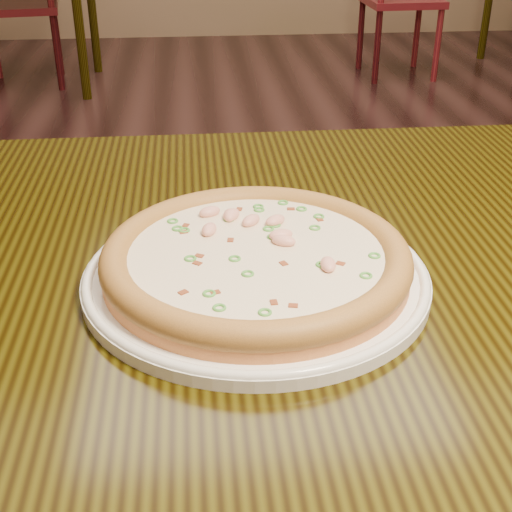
{
  "coord_description": "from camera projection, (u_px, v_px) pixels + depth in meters",
  "views": [
    {
      "loc": [
        -0.33,
        -1.01,
        1.1
      ],
      "look_at": [
        -0.28,
        -0.41,
        0.78
      ],
      "focal_mm": 50.0,
      "sensor_mm": 36.0,
      "label": 1
    }
  ],
  "objects": [
    {
      "name": "ground",
      "position": [
        374.0,
        492.0,
        1.43
      ],
      "size": [
        9.0,
        9.0,
        0.0
      ],
      "primitive_type": "plane",
      "color": "black"
    },
    {
      "name": "plate",
      "position": [
        256.0,
        275.0,
        0.69
      ],
      "size": [
        0.33,
        0.33,
        0.02
      ],
      "color": "white",
      "rests_on": "hero_table"
    },
    {
      "name": "hero_table",
      "position": [
        359.0,
        331.0,
        0.79
      ],
      "size": [
        1.2,
        0.8,
        0.75
      ],
      "color": "black",
      "rests_on": "ground"
    },
    {
      "name": "chair_b",
      "position": [
        29.0,
        5.0,
        3.97
      ],
      "size": [
        0.48,
        0.48,
        0.95
      ],
      "color": "#54101A",
      "rests_on": "ground"
    },
    {
      "name": "pizza",
      "position": [
        256.0,
        259.0,
        0.68
      ],
      "size": [
        0.3,
        0.3,
        0.03
      ],
      "color": "#D28B3B",
      "rests_on": "plate"
    }
  ]
}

